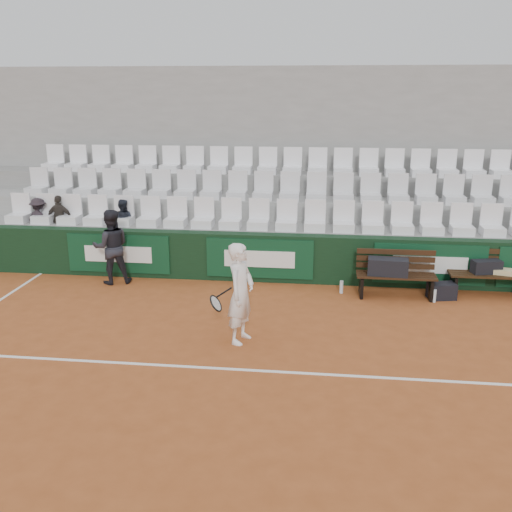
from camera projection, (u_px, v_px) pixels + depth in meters
The scene contains 23 objects.
ground at pixel (244, 370), 8.17m from camera, with size 80.00×80.00×0.00m, color #A14F24.
court_baseline at pixel (244, 370), 8.17m from camera, with size 18.00×0.06×0.01m, color white.
back_barrier at pixel (273, 258), 11.82m from camera, with size 18.00×0.34×1.00m.
grandstand_tier_front at pixel (273, 249), 12.43m from camera, with size 18.00×0.95×1.00m, color gray.
grandstand_tier_mid at pixel (276, 229), 13.27m from camera, with size 18.00×0.95×1.45m, color #979794.
grandstand_tier_back at pixel (280, 211), 14.11m from camera, with size 18.00×0.95×1.90m, color gray.
grandstand_rear_wall at pixel (282, 158), 14.35m from camera, with size 18.00×0.30×4.40m, color gray.
seat_row_front at pixel (272, 215), 12.03m from camera, with size 11.90×0.44×0.63m, color white.
seat_row_mid at pixel (276, 186), 12.81m from camera, with size 11.90×0.44×0.63m, color silver.
seat_row_back at pixel (280, 161), 13.59m from camera, with size 11.90×0.44×0.63m, color white.
bench_left at pixel (395, 286), 10.99m from camera, with size 1.50×0.56×0.45m, color #331D0F.
bench_right at pixel (488, 285), 11.04m from camera, with size 1.50×0.56×0.45m, color #321F0F.
sports_bag_left at pixel (388, 267), 10.86m from camera, with size 0.75×0.32×0.32m, color black.
sports_bag_right at pixel (486, 267), 10.97m from camera, with size 0.55×0.25×0.25m, color black.
towel at pixel (503, 272), 10.94m from camera, with size 0.35×0.25×0.10m, color tan.
sports_bag_ground at pixel (442, 291), 10.90m from camera, with size 0.50×0.31×0.31m, color black.
water_bottle_near at pixel (341, 287), 11.20m from camera, with size 0.07×0.07×0.25m, color silver.
water_bottle_far at pixel (434, 296), 10.73m from camera, with size 0.07×0.07×0.25m, color silver.
tennis_player at pixel (241, 293), 8.89m from camera, with size 0.77×0.68×1.62m.
ball_kid at pixel (111, 247), 11.62m from camera, with size 0.75×0.59×1.55m, color black.
spectator_a at pixel (37, 200), 12.62m from camera, with size 0.64×0.37×1.00m, color black.
spectator_b at pixel (58, 199), 12.56m from camera, with size 0.62×0.26×1.06m, color #322C28.
spectator_c at pixel (122, 202), 12.40m from camera, with size 0.49×0.38×1.01m, color black.
Camera 1 is at (1.05, -7.30, 3.89)m, focal length 40.00 mm.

